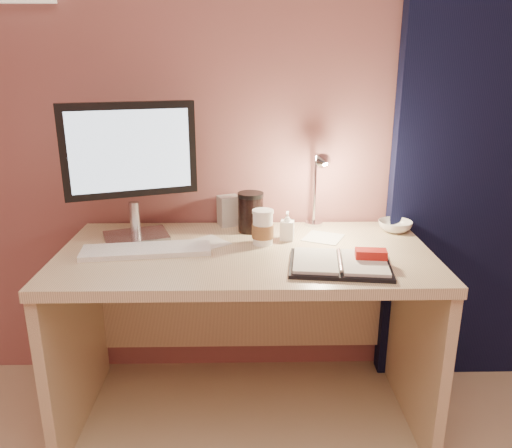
{
  "coord_description": "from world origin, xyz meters",
  "views": [
    {
      "loc": [
        0.01,
        -0.38,
        1.4
      ],
      "look_at": [
        0.04,
        1.33,
        0.85
      ],
      "focal_mm": 35.0,
      "sensor_mm": 36.0,
      "label": 1
    }
  ],
  "objects_px": {
    "desk": "(246,296)",
    "lotion_bottle": "(287,226)",
    "planner": "(342,263)",
    "desk_lamp": "(315,182)",
    "keyboard": "(147,250)",
    "bowl": "(395,226)",
    "dark_jar": "(251,214)",
    "product_box": "(229,211)",
    "monitor": "(130,159)",
    "coffee_cup": "(263,228)"
  },
  "relations": [
    {
      "from": "desk",
      "to": "lotion_bottle",
      "type": "xyz_separation_m",
      "value": [
        0.17,
        0.04,
        0.28
      ]
    },
    {
      "from": "planner",
      "to": "desk_lamp",
      "type": "xyz_separation_m",
      "value": [
        -0.05,
        0.39,
        0.2
      ]
    },
    {
      "from": "keyboard",
      "to": "bowl",
      "type": "bearing_deg",
      "value": 6.12
    },
    {
      "from": "lotion_bottle",
      "to": "desk_lamp",
      "type": "bearing_deg",
      "value": 41.65
    },
    {
      "from": "dark_jar",
      "to": "product_box",
      "type": "bearing_deg",
      "value": 138.01
    },
    {
      "from": "planner",
      "to": "product_box",
      "type": "relative_size",
      "value": 2.89
    },
    {
      "from": "product_box",
      "to": "desk_lamp",
      "type": "bearing_deg",
      "value": -36.16
    },
    {
      "from": "bowl",
      "to": "desk_lamp",
      "type": "distance_m",
      "value": 0.39
    },
    {
      "from": "keyboard",
      "to": "monitor",
      "type": "bearing_deg",
      "value": 107.36
    },
    {
      "from": "keyboard",
      "to": "product_box",
      "type": "height_order",
      "value": "product_box"
    },
    {
      "from": "keyboard",
      "to": "coffee_cup",
      "type": "height_order",
      "value": "coffee_cup"
    },
    {
      "from": "monitor",
      "to": "product_box",
      "type": "xyz_separation_m",
      "value": [
        0.37,
        0.17,
        -0.26
      ]
    },
    {
      "from": "lotion_bottle",
      "to": "product_box",
      "type": "bearing_deg",
      "value": 140.49
    },
    {
      "from": "desk_lamp",
      "to": "dark_jar",
      "type": "bearing_deg",
      "value": 172.19
    },
    {
      "from": "desk",
      "to": "bowl",
      "type": "height_order",
      "value": "bowl"
    },
    {
      "from": "planner",
      "to": "dark_jar",
      "type": "height_order",
      "value": "dark_jar"
    },
    {
      "from": "coffee_cup",
      "to": "desk_lamp",
      "type": "distance_m",
      "value": 0.31
    },
    {
      "from": "desk_lamp",
      "to": "coffee_cup",
      "type": "bearing_deg",
      "value": -151.8
    },
    {
      "from": "keyboard",
      "to": "coffee_cup",
      "type": "distance_m",
      "value": 0.45
    },
    {
      "from": "dark_jar",
      "to": "desk_lamp",
      "type": "height_order",
      "value": "desk_lamp"
    },
    {
      "from": "planner",
      "to": "lotion_bottle",
      "type": "bearing_deg",
      "value": 128.49
    },
    {
      "from": "coffee_cup",
      "to": "product_box",
      "type": "bearing_deg",
      "value": 119.83
    },
    {
      "from": "planner",
      "to": "bowl",
      "type": "bearing_deg",
      "value": 59.79
    },
    {
      "from": "dark_jar",
      "to": "product_box",
      "type": "relative_size",
      "value": 1.14
    },
    {
      "from": "keyboard",
      "to": "product_box",
      "type": "distance_m",
      "value": 0.45
    },
    {
      "from": "monitor",
      "to": "keyboard",
      "type": "height_order",
      "value": "monitor"
    },
    {
      "from": "monitor",
      "to": "bowl",
      "type": "xyz_separation_m",
      "value": [
        1.07,
        0.07,
        -0.3
      ]
    },
    {
      "from": "desk",
      "to": "dark_jar",
      "type": "relative_size",
      "value": 9.43
    },
    {
      "from": "desk",
      "to": "product_box",
      "type": "distance_m",
      "value": 0.38
    },
    {
      "from": "coffee_cup",
      "to": "monitor",
      "type": "bearing_deg",
      "value": 171.88
    },
    {
      "from": "desk",
      "to": "monitor",
      "type": "height_order",
      "value": "monitor"
    },
    {
      "from": "monitor",
      "to": "planner",
      "type": "bearing_deg",
      "value": -41.23
    },
    {
      "from": "coffee_cup",
      "to": "dark_jar",
      "type": "height_order",
      "value": "dark_jar"
    },
    {
      "from": "monitor",
      "to": "bowl",
      "type": "bearing_deg",
      "value": -15.76
    },
    {
      "from": "keyboard",
      "to": "lotion_bottle",
      "type": "relative_size",
      "value": 4.07
    },
    {
      "from": "desk",
      "to": "dark_jar",
      "type": "distance_m",
      "value": 0.34
    },
    {
      "from": "desk",
      "to": "bowl",
      "type": "xyz_separation_m",
      "value": [
        0.63,
        0.14,
        0.25
      ]
    },
    {
      "from": "bowl",
      "to": "desk_lamp",
      "type": "height_order",
      "value": "desk_lamp"
    },
    {
      "from": "bowl",
      "to": "dark_jar",
      "type": "xyz_separation_m",
      "value": [
        -0.61,
        0.01,
        0.05
      ]
    },
    {
      "from": "desk",
      "to": "planner",
      "type": "distance_m",
      "value": 0.48
    },
    {
      "from": "planner",
      "to": "dark_jar",
      "type": "bearing_deg",
      "value": 135.95
    },
    {
      "from": "monitor",
      "to": "dark_jar",
      "type": "relative_size",
      "value": 3.63
    },
    {
      "from": "planner",
      "to": "lotion_bottle",
      "type": "height_order",
      "value": "lotion_bottle"
    },
    {
      "from": "planner",
      "to": "desk",
      "type": "bearing_deg",
      "value": 152.21
    },
    {
      "from": "desk",
      "to": "keyboard",
      "type": "height_order",
      "value": "keyboard"
    },
    {
      "from": "dark_jar",
      "to": "monitor",
      "type": "bearing_deg",
      "value": -169.44
    },
    {
      "from": "monitor",
      "to": "bowl",
      "type": "relative_size",
      "value": 3.84
    },
    {
      "from": "desk",
      "to": "planner",
      "type": "xyz_separation_m",
      "value": [
        0.34,
        -0.24,
        0.24
      ]
    },
    {
      "from": "monitor",
      "to": "desk_lamp",
      "type": "height_order",
      "value": "monitor"
    },
    {
      "from": "monitor",
      "to": "coffee_cup",
      "type": "xyz_separation_m",
      "value": [
        0.51,
        -0.07,
        -0.26
      ]
    }
  ]
}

